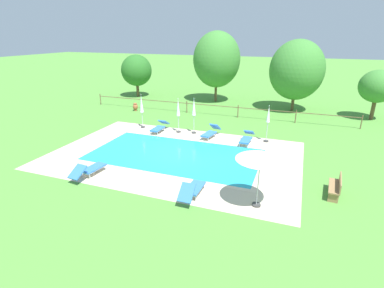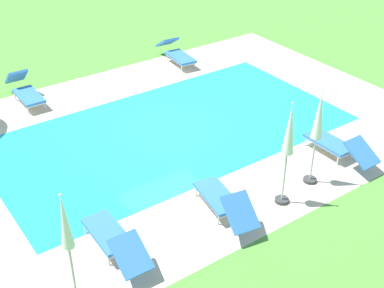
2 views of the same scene
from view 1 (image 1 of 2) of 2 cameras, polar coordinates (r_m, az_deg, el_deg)
name	(u,v)px [view 1 (image 1 of 2)]	position (r m, az deg, el deg)	size (l,w,h in m)	color
ground_plane	(175,155)	(17.15, -3.37, -2.06)	(160.00, 160.00, 0.00)	#518E38
pool_deck_paving	(175,155)	(17.15, -3.37, -2.05)	(14.08, 9.46, 0.01)	beige
swimming_pool_water	(175,155)	(17.15, -3.37, -2.05)	(9.73, 5.11, 0.01)	#23A8C1
pool_coping_rim	(175,154)	(17.15, -3.37, -2.04)	(10.21, 5.59, 0.01)	beige
sun_lounger_north_near_steps	(211,132)	(19.91, 3.65, 2.34)	(0.93, 2.07, 0.84)	#3370BC
sun_lounger_north_mid	(192,189)	(12.69, 0.09, -8.75)	(0.62, 1.98, 0.88)	#3370BC
sun_lounger_north_far	(247,138)	(19.11, 10.56, 1.18)	(0.66, 2.07, 0.75)	#3370BC
sun_lounger_north_end	(89,169)	(15.34, -19.32, -4.63)	(0.81, 2.09, 0.77)	#3370BC
sun_lounger_south_near_corner	(159,127)	(21.15, -6.33, 3.32)	(0.60, 2.05, 0.76)	#3370BC
patio_umbrella_open_foreground	(261,156)	(11.57, 13.16, -2.29)	(1.93, 1.93, 2.43)	#383838
patio_umbrella_closed_row_west	(194,110)	(20.33, 0.38, 6.64)	(0.32, 0.32, 2.53)	#383838
patio_umbrella_closed_row_mid_west	(268,118)	(19.29, 14.55, 4.83)	(0.32, 0.32, 2.42)	#383838
patio_umbrella_closed_row_centre	(178,110)	(20.57, -2.69, 6.58)	(0.32, 0.32, 2.46)	#383838
patio_umbrella_closed_row_mid_east	(142,106)	(21.96, -9.75, 7.28)	(0.32, 0.32, 2.50)	#383838
wooden_bench_lawn_side	(336,186)	(14.18, 26.16, -7.33)	(0.57, 1.53, 0.87)	#937047
terracotta_urn_near_fence	(135,107)	(27.41, -10.94, 7.11)	(0.45, 0.45, 0.70)	#A85B38
perimeter_fence	(212,107)	(25.45, 3.84, 7.19)	(23.01, 0.08, 1.05)	brown
tree_far_west	(136,70)	(33.47, -10.72, 13.83)	(3.29, 3.29, 4.52)	brown
tree_west_mid	(217,60)	(30.37, 4.80, 15.98)	(4.65, 4.65, 6.91)	brown
tree_centre	(297,70)	(28.00, 19.64, 13.35)	(4.69, 4.69, 6.21)	brown
tree_east_mid	(378,86)	(27.83, 32.37, 9.41)	(2.83, 2.83, 4.00)	brown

